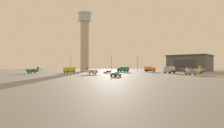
# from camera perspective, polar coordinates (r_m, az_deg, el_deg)

# --- Properties ---
(ground_plane) EXTENTS (400.00, 400.00, 0.00)m
(ground_plane) POSITION_cam_1_polar(r_m,az_deg,el_deg) (65.89, -0.23, -3.33)
(ground_plane) COLOR gray
(control_tower) EXTENTS (8.21, 8.21, 40.39)m
(control_tower) POSITION_cam_1_polar(r_m,az_deg,el_deg) (124.66, -7.87, 7.37)
(control_tower) COLOR #B2AD9E
(control_tower) RESTS_ON ground_plane
(hangar) EXTENTS (32.03, 31.56, 10.45)m
(hangar) POSITION_cam_1_polar(r_m,az_deg,el_deg) (138.46, 21.50, 0.23)
(hangar) COLOR #4C5159
(hangar) RESTS_ON ground_plane
(airplane_silver) EXTENTS (8.34, 10.54, 3.18)m
(airplane_silver) POSITION_cam_1_polar(r_m,az_deg,el_deg) (74.96, 22.12, -1.83)
(airplane_silver) COLOR #B7BABF
(airplane_silver) RESTS_ON ground_plane
(airplane_green) EXTENTS (9.30, 7.36, 2.81)m
(airplane_green) POSITION_cam_1_polar(r_m,az_deg,el_deg) (91.54, -21.85, -1.74)
(airplane_green) COLOR #287A42
(airplane_green) RESTS_ON ground_plane
(airplane_white) EXTENTS (6.91, 7.00, 2.54)m
(airplane_white) POSITION_cam_1_polar(r_m,az_deg,el_deg) (75.81, -5.83, -2.09)
(airplane_white) COLOR white
(airplane_white) RESTS_ON ground_plane
(truck_fuel_tanker_orange) EXTENTS (6.35, 4.46, 3.04)m
(truck_fuel_tanker_orange) POSITION_cam_1_polar(r_m,az_deg,el_deg) (109.33, 10.79, -1.43)
(truck_fuel_tanker_orange) COLOR #38383D
(truck_fuel_tanker_orange) RESTS_ON ground_plane
(truck_flatbed_blue) EXTENTS (7.19, 4.38, 2.62)m
(truck_flatbed_blue) POSITION_cam_1_polar(r_m,az_deg,el_deg) (91.16, 22.06, -1.76)
(truck_flatbed_blue) COLOR #38383D
(truck_flatbed_blue) RESTS_ON ground_plane
(truck_box_teal) EXTENTS (6.39, 6.89, 2.71)m
(truck_box_teal) POSITION_cam_1_polar(r_m,az_deg,el_deg) (106.81, 3.23, -1.52)
(truck_box_teal) COLOR #38383D
(truck_box_teal) RESTS_ON ground_plane
(truck_fuel_tanker_silver) EXTENTS (6.19, 6.32, 3.04)m
(truck_fuel_tanker_silver) POSITION_cam_1_polar(r_m,az_deg,el_deg) (92.54, 16.29, -1.50)
(truck_fuel_tanker_silver) COLOR #38383D
(truck_fuel_tanker_silver) RESTS_ON ground_plane
(truck_box_yellow) EXTENTS (5.59, 5.90, 2.62)m
(truck_box_yellow) POSITION_cam_1_polar(r_m,az_deg,el_deg) (98.83, -12.13, -1.58)
(truck_box_yellow) COLOR #38383D
(truck_box_yellow) RESTS_ON ground_plane
(car_green) EXTENTS (3.22, 4.41, 1.37)m
(car_green) POSITION_cam_1_polar(r_m,az_deg,el_deg) (58.91, 1.01, -2.91)
(car_green) COLOR #287A42
(car_green) RESTS_ON ground_plane
(car_black) EXTENTS (4.76, 2.77, 1.37)m
(car_black) POSITION_cam_1_polar(r_m,az_deg,el_deg) (87.50, -0.88, -2.21)
(car_black) COLOR black
(car_black) RESTS_ON ground_plane
(light_post_west) EXTENTS (0.44, 0.44, 8.96)m
(light_post_west) POSITION_cam_1_polar(r_m,az_deg,el_deg) (108.95, 7.29, 0.48)
(light_post_west) COLOR #38383D
(light_post_west) RESTS_ON ground_plane
(light_post_east) EXTENTS (0.44, 0.44, 10.02)m
(light_post_east) POSITION_cam_1_polar(r_m,az_deg,el_deg) (122.66, -11.74, 0.61)
(light_post_east) COLOR #38383D
(light_post_east) RESTS_ON ground_plane
(light_post_north) EXTENTS (0.44, 0.44, 9.81)m
(light_post_north) POSITION_cam_1_polar(r_m,az_deg,el_deg) (112.41, -0.20, 0.66)
(light_post_north) COLOR #38383D
(light_post_north) RESTS_ON ground_plane
(traffic_cone_near_left) EXTENTS (0.36, 0.36, 0.74)m
(traffic_cone_near_left) POSITION_cam_1_polar(r_m,az_deg,el_deg) (58.98, -8.34, -3.27)
(traffic_cone_near_left) COLOR black
(traffic_cone_near_left) RESTS_ON ground_plane
(traffic_cone_near_right) EXTENTS (0.36, 0.36, 0.65)m
(traffic_cone_near_right) POSITION_cam_1_polar(r_m,az_deg,el_deg) (74.94, 8.97, -2.77)
(traffic_cone_near_right) COLOR black
(traffic_cone_near_right) RESTS_ON ground_plane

